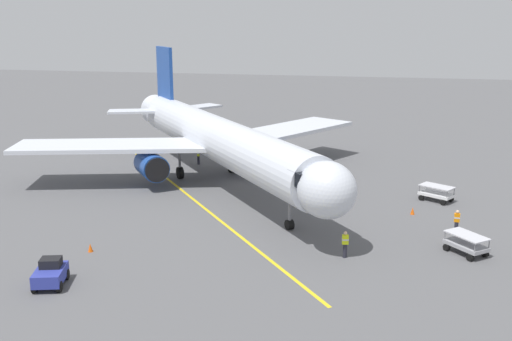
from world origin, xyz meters
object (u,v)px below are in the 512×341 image
Objects in this scene: airplane at (216,139)px; ground_crew_loader at (198,156)px; ground_crew_marshaller at (457,222)px; baggage_cart_starboard_side at (466,244)px; baggage_cart_portside at (436,193)px; safety_cone_nose_right at (90,248)px; ground_crew_wing_walker at (345,244)px; safety_cone_nose_left at (413,211)px; tug_near_nose at (50,274)px.

ground_crew_loader is (3.84, -6.27, -3.12)m from airplane.
ground_crew_marshaller reaches higher than baggage_cart_starboard_side.
airplane reaches higher than baggage_cart_portside.
baggage_cart_starboard_side is 5.23× the size of safety_cone_nose_right.
ground_crew_wing_walker is at bearing 127.80° from ground_crew_loader.
safety_cone_nose_left is 1.00× the size of safety_cone_nose_right.
ground_crew_loader is (23.67, -15.46, 0.00)m from ground_crew_marshaller.
ground_crew_wing_walker is at bearing 65.24° from baggage_cart_portside.
baggage_cart_portside is 11.33m from baggage_cart_starboard_side.
safety_cone_nose_left is (1.95, 3.99, -0.38)m from baggage_cart_portside.
ground_crew_wing_walker is 0.58× the size of baggage_cart_portside.
baggage_cart_starboard_side reaches higher than safety_cone_nose_left.
airplane is 18.41m from safety_cone_nose_right.
ground_crew_loader is 0.59× the size of baggage_cart_starboard_side.
baggage_cart_starboard_side is (-0.25, 3.59, -0.23)m from ground_crew_marshaller.
safety_cone_nose_right is (3.05, 17.77, -3.73)m from airplane.
tug_near_nose is at bearing 30.95° from ground_crew_marshaller.
ground_crew_loader is 24.13m from baggage_cart_portside.
tug_near_nose is 26.26m from safety_cone_nose_left.
airplane is 12.98× the size of tug_near_nose.
ground_crew_wing_walker is 27.04m from ground_crew_loader.
safety_cone_nose_right is at bearing 36.40° from baggage_cart_portside.
airplane is 62.24× the size of safety_cone_nose_right.
baggage_cart_portside is at bearing -135.70° from tug_near_nose.
tug_near_nose is 4.80× the size of safety_cone_nose_right.
ground_crew_loader is at bearing -52.20° from ground_crew_wing_walker.
tug_near_nose is 4.80× the size of safety_cone_nose_left.
ground_crew_wing_walker is at bearing 17.42° from baggage_cart_starboard_side.
safety_cone_nose_left is at bearing 63.88° from baggage_cart_portside.
airplane reaches higher than ground_crew_wing_walker.
ground_crew_loader is at bearing -18.80° from baggage_cart_portside.
baggage_cart_portside reaches higher than safety_cone_nose_left.
ground_crew_marshaller reaches higher than safety_cone_nose_right.
ground_crew_wing_walker is (7.10, 5.90, 0.00)m from ground_crew_marshaller.
ground_crew_loader is at bearing -29.38° from safety_cone_nose_left.
baggage_cart_portside is 4.46m from safety_cone_nose_left.
baggage_cart_starboard_side is (-7.35, -2.31, -0.23)m from ground_crew_wing_walker.
airplane is 20.02× the size of ground_crew_wing_walker.
baggage_cart_starboard_side is at bearing -156.45° from tug_near_nose.
baggage_cart_portside is 5.36× the size of safety_cone_nose_right.
ground_crew_wing_walker reaches higher than baggage_cart_portside.
ground_crew_wing_walker reaches higher than safety_cone_nose_left.
airplane reaches higher than safety_cone_nose_right.
tug_near_nose reaches higher than safety_cone_nose_right.
ground_crew_wing_walker is 3.11× the size of safety_cone_nose_right.
ground_crew_marshaller is at bearing 146.84° from ground_crew_loader.
safety_cone_nose_left is at bearing 150.62° from ground_crew_loader.
ground_crew_marshaller is 0.59× the size of baggage_cart_starboard_side.
baggage_cart_starboard_side is 5.23× the size of safety_cone_nose_left.
baggage_cart_portside is at bearing 161.20° from ground_crew_loader.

